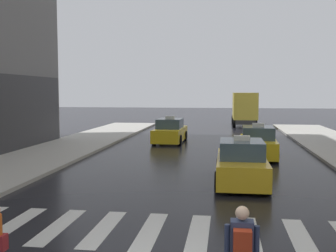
{
  "coord_description": "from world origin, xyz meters",
  "views": [
    {
      "loc": [
        1.21,
        -6.52,
        3.44
      ],
      "look_at": [
        -0.87,
        8.0,
        2.18
      ],
      "focal_mm": 42.87,
      "sensor_mm": 36.0,
      "label": 1
    }
  ],
  "objects_px": {
    "box_truck": "(244,108)",
    "pedestrian_with_backpack": "(242,249)",
    "taxi_second": "(258,143)",
    "taxi_lead": "(241,164)",
    "taxi_third": "(170,132)"
  },
  "relations": [
    {
      "from": "taxi_lead",
      "to": "box_truck",
      "type": "distance_m",
      "value": 25.2
    },
    {
      "from": "taxi_second",
      "to": "taxi_third",
      "type": "height_order",
      "value": "same"
    },
    {
      "from": "taxi_third",
      "to": "box_truck",
      "type": "xyz_separation_m",
      "value": [
        5.56,
        13.45,
        1.13
      ]
    },
    {
      "from": "taxi_third",
      "to": "taxi_second",
      "type": "bearing_deg",
      "value": -45.2
    },
    {
      "from": "taxi_lead",
      "to": "box_truck",
      "type": "bearing_deg",
      "value": 87.2
    },
    {
      "from": "box_truck",
      "to": "taxi_second",
      "type": "bearing_deg",
      "value": -90.39
    },
    {
      "from": "box_truck",
      "to": "pedestrian_with_backpack",
      "type": "relative_size",
      "value": 4.58
    },
    {
      "from": "taxi_third",
      "to": "box_truck",
      "type": "bearing_deg",
      "value": 67.54
    },
    {
      "from": "box_truck",
      "to": "taxi_third",
      "type": "bearing_deg",
      "value": -112.46
    },
    {
      "from": "box_truck",
      "to": "pedestrian_with_backpack",
      "type": "height_order",
      "value": "box_truck"
    },
    {
      "from": "taxi_second",
      "to": "pedestrian_with_backpack",
      "type": "height_order",
      "value": "taxi_second"
    },
    {
      "from": "pedestrian_with_backpack",
      "to": "taxi_second",
      "type": "bearing_deg",
      "value": 84.59
    },
    {
      "from": "taxi_lead",
      "to": "taxi_second",
      "type": "relative_size",
      "value": 0.99
    },
    {
      "from": "box_truck",
      "to": "pedestrian_with_backpack",
      "type": "distance_m",
      "value": 34.2
    },
    {
      "from": "taxi_third",
      "to": "pedestrian_with_backpack",
      "type": "height_order",
      "value": "taxi_third"
    }
  ]
}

